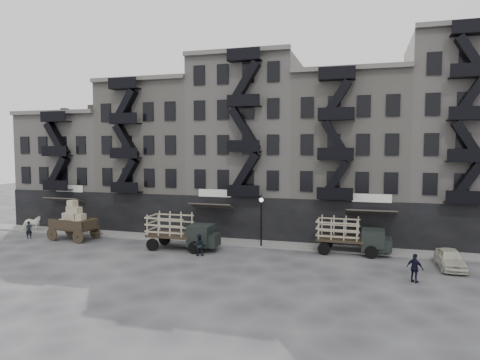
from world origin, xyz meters
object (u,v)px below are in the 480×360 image
(car_east, at_px, (450,259))
(pedestrian_mid, at_px, (199,245))
(stake_truck_east, at_px, (351,233))
(horse, at_px, (32,224))
(stake_truck_west, at_px, (181,229))
(wagon, at_px, (72,218))
(policeman, at_px, (415,268))
(pedestrian_west, at_px, (29,230))

(car_east, xyz_separation_m, pedestrian_mid, (-18.40, -1.61, 0.15))
(stake_truck_east, bearing_deg, horse, -178.61)
(car_east, relative_size, pedestrian_mid, 2.43)
(horse, xyz_separation_m, stake_truck_west, (17.54, -2.50, 0.87))
(horse, relative_size, wagon, 0.44)
(wagon, xyz_separation_m, policeman, (29.12, -4.67, -1.15))
(stake_truck_west, bearing_deg, car_east, -0.23)
(pedestrian_west, distance_m, pedestrian_mid, 17.78)
(policeman, bearing_deg, car_east, -91.48)
(horse, height_order, pedestrian_west, horse)
(pedestrian_mid, distance_m, policeman, 15.84)
(pedestrian_mid, bearing_deg, policeman, 153.43)
(pedestrian_mid, bearing_deg, wagon, -26.98)
(horse, bearing_deg, wagon, -122.37)
(horse, distance_m, wagon, 6.65)
(stake_truck_west, bearing_deg, wagon, 176.26)
(stake_truck_east, xyz_separation_m, pedestrian_mid, (-11.52, -4.03, -0.80))
(policeman, bearing_deg, stake_truck_west, 19.98)
(stake_truck_west, height_order, car_east, stake_truck_west)
(stake_truck_east, height_order, pedestrian_west, stake_truck_east)
(wagon, relative_size, car_east, 1.09)
(stake_truck_west, height_order, policeman, stake_truck_west)
(car_east, distance_m, pedestrian_west, 36.12)
(stake_truck_west, bearing_deg, pedestrian_mid, -35.42)
(stake_truck_west, bearing_deg, policeman, -13.03)
(wagon, relative_size, policeman, 2.45)
(stake_truck_east, bearing_deg, wagon, -174.41)
(horse, relative_size, stake_truck_east, 0.34)
(policeman, bearing_deg, pedestrian_mid, 23.71)
(wagon, distance_m, pedestrian_mid, 13.71)
(car_east, height_order, pedestrian_west, pedestrian_west)
(horse, height_order, stake_truck_east, stake_truck_east)
(wagon, xyz_separation_m, stake_truck_west, (11.26, -0.66, -0.36))
(stake_truck_east, relative_size, pedestrian_west, 3.58)
(horse, height_order, stake_truck_west, stake_truck_west)
(pedestrian_west, xyz_separation_m, pedestrian_mid, (17.72, -1.46, 0.04))
(stake_truck_west, relative_size, policeman, 3.26)
(car_east, distance_m, pedestrian_mid, 18.47)
(wagon, bearing_deg, policeman, -2.76)
(wagon, height_order, stake_truck_east, wagon)
(wagon, xyz_separation_m, pedestrian_mid, (13.47, -2.21, -1.22))
(horse, relative_size, car_east, 0.48)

